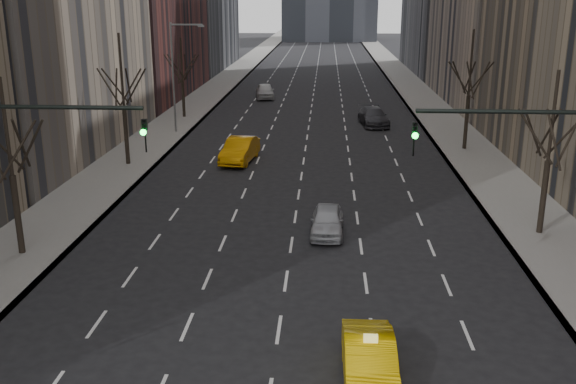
# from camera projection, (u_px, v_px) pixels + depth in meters

# --- Properties ---
(sidewalk_left) EXTENTS (4.50, 320.00, 0.15)m
(sidewalk_left) POSITION_uv_depth(u_px,v_px,m) (214.00, 91.00, 78.45)
(sidewalk_left) COLOR slate
(sidewalk_left) RESTS_ON ground
(sidewalk_right) EXTENTS (4.50, 320.00, 0.15)m
(sidewalk_right) POSITION_uv_depth(u_px,v_px,m) (416.00, 92.00, 77.06)
(sidewalk_right) COLOR slate
(sidewalk_right) RESTS_ON ground
(tree_lw_b) EXTENTS (3.36, 3.50, 7.82)m
(tree_lw_b) POSITION_uv_depth(u_px,v_px,m) (12.00, 176.00, 27.73)
(tree_lw_b) COLOR black
(tree_lw_b) RESTS_ON ground
(tree_lw_c) EXTENTS (3.36, 3.50, 8.74)m
(tree_lw_c) POSITION_uv_depth(u_px,v_px,m) (124.00, 107.00, 42.91)
(tree_lw_c) COLOR black
(tree_lw_c) RESTS_ON ground
(tree_lw_d) EXTENTS (3.36, 3.50, 7.36)m
(tree_lw_d) POSITION_uv_depth(u_px,v_px,m) (183.00, 81.00, 60.23)
(tree_lw_d) COLOR black
(tree_lw_d) RESTS_ON ground
(tree_rw_b) EXTENTS (3.36, 3.50, 7.82)m
(tree_rw_b) POSITION_uv_depth(u_px,v_px,m) (548.00, 161.00, 30.18)
(tree_rw_b) COLOR black
(tree_rw_b) RESTS_ON ground
(tree_rw_c) EXTENTS (3.36, 3.50, 8.74)m
(tree_rw_c) POSITION_uv_depth(u_px,v_px,m) (468.00, 97.00, 47.27)
(tree_rw_c) COLOR black
(tree_rw_c) RESTS_ON ground
(traffic_mast_left) EXTENTS (6.69, 0.39, 8.00)m
(traffic_mast_left) POSITION_uv_depth(u_px,v_px,m) (5.00, 174.00, 21.32)
(traffic_mast_left) COLOR black
(traffic_mast_left) RESTS_ON ground
(traffic_mast_right) EXTENTS (6.69, 0.39, 8.00)m
(traffic_mast_right) POSITION_uv_depth(u_px,v_px,m) (565.00, 183.00, 20.28)
(traffic_mast_right) COLOR black
(traffic_mast_right) RESTS_ON ground
(streetlight_far) EXTENTS (2.83, 0.22, 9.00)m
(streetlight_far) POSITION_uv_depth(u_px,v_px,m) (177.00, 66.00, 52.88)
(streetlight_far) COLOR slate
(streetlight_far) RESTS_ON ground
(taxi_sedan) EXTENTS (1.61, 4.42, 1.45)m
(taxi_sedan) POSITION_uv_depth(u_px,v_px,m) (370.00, 363.00, 19.02)
(taxi_sedan) COLOR #E1B104
(taxi_sedan) RESTS_ON ground
(silver_sedan_ahead) EXTENTS (1.70, 3.96, 1.33)m
(silver_sedan_ahead) POSITION_uv_depth(u_px,v_px,m) (327.00, 221.00, 31.28)
(silver_sedan_ahead) COLOR #AAACB3
(silver_sedan_ahead) RESTS_ON ground
(far_taxi) EXTENTS (2.41, 5.31, 1.69)m
(far_taxi) POSITION_uv_depth(u_px,v_px,m) (240.00, 150.00, 44.88)
(far_taxi) COLOR orange
(far_taxi) RESTS_ON ground
(far_suv_grey) EXTENTS (2.84, 5.66, 1.58)m
(far_suv_grey) POSITION_uv_depth(u_px,v_px,m) (373.00, 117.00, 57.66)
(far_suv_grey) COLOR #323137
(far_suv_grey) RESTS_ON ground
(far_car_white) EXTENTS (2.59, 5.12, 1.67)m
(far_car_white) POSITION_uv_depth(u_px,v_px,m) (265.00, 91.00, 72.81)
(far_car_white) COLOR #B8B8B8
(far_car_white) RESTS_ON ground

